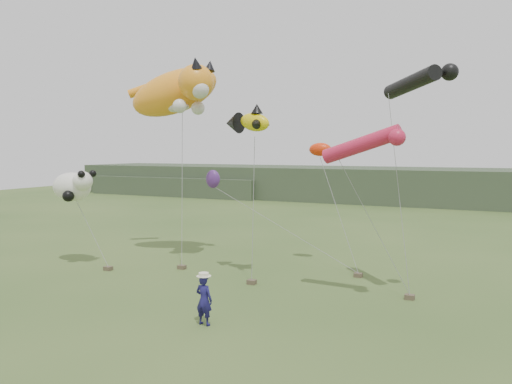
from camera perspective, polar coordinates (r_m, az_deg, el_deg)
ground at (r=19.30m, az=-2.76°, el=-13.87°), size 120.00×120.00×0.00m
headland at (r=62.09m, az=14.26°, el=0.75°), size 90.00×13.00×4.00m
festival_attendant at (r=18.10m, az=-5.96°, el=-12.19°), size 0.68×0.47×1.79m
sandbag_anchors at (r=24.26m, az=-0.16°, el=-9.69°), size 15.19×4.42×0.20m
cat_kite at (r=28.77m, az=-8.83°, el=11.34°), size 6.83×4.05×3.83m
fish_kite at (r=23.61m, az=-1.09°, el=8.02°), size 2.69×1.77×1.37m
tube_kites at (r=21.02m, az=15.45°, el=8.90°), size 5.21×3.80×3.92m
panda_kite at (r=28.40m, az=-20.14°, el=0.63°), size 2.72×1.76×1.69m
misc_kites at (r=28.56m, az=0.69°, el=3.05°), size 8.20×1.61×2.72m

